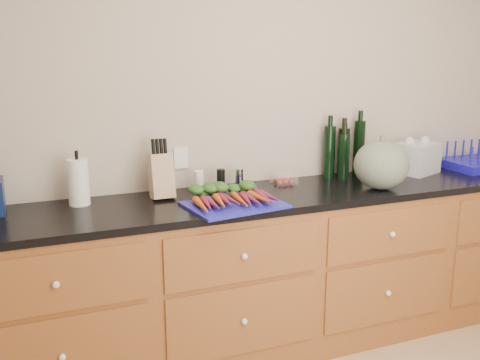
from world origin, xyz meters
name	(u,v)px	position (x,y,z in m)	size (l,w,h in m)	color
wall_back	(273,122)	(0.00, 1.62, 1.30)	(4.10, 0.05, 2.60)	beige
cabinets	(294,270)	(0.00, 1.30, 0.45)	(3.60, 0.64, 0.90)	brown
countertop	(296,194)	(0.00, 1.30, 0.92)	(3.64, 0.62, 0.04)	black
cutting_board	(234,205)	(-0.44, 1.14, 0.95)	(0.48, 0.37, 0.01)	#1E1DA9
carrots	(232,197)	(-0.44, 1.18, 0.98)	(0.42, 0.31, 0.06)	#C55517
squash	(381,165)	(0.48, 1.16, 1.08)	(0.32, 0.32, 0.28)	#546151
paper_towel	(78,182)	(-1.19, 1.46, 1.06)	(0.11, 0.11, 0.24)	white
knife_block	(161,176)	(-0.75, 1.44, 1.06)	(0.12, 0.12, 0.24)	tan
grinder_salt	(199,181)	(-0.53, 1.48, 1.00)	(0.05, 0.05, 0.12)	white
grinder_pepper	(221,180)	(-0.39, 1.48, 1.00)	(0.05, 0.05, 0.12)	black
canister_chrome	(239,178)	(-0.28, 1.48, 1.00)	(0.05, 0.05, 0.11)	silver
tomato_box	(284,179)	(0.00, 1.47, 0.97)	(0.14, 0.11, 0.07)	white
bottles	(344,152)	(0.45, 1.51, 1.10)	(0.29, 0.15, 0.35)	black
grocery_bag	(416,158)	(0.95, 1.42, 1.04)	(0.27, 0.22, 0.20)	silver
dish_rack	(478,162)	(1.44, 1.38, 0.98)	(0.45, 0.36, 0.18)	#1713A9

